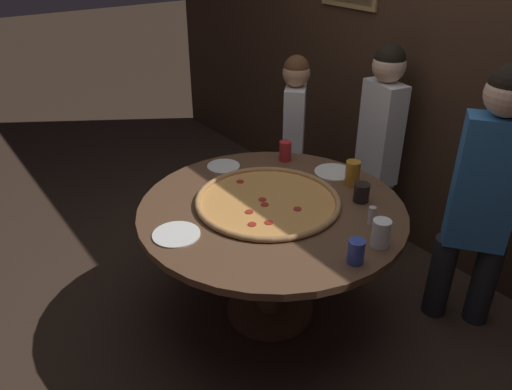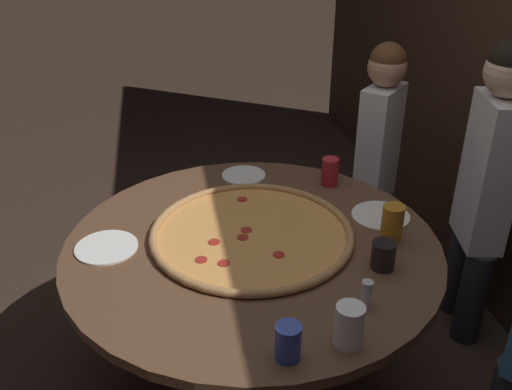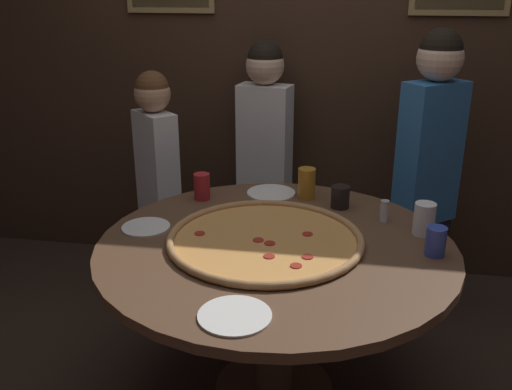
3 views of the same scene
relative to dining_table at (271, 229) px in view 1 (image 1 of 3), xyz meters
name	(u,v)px [view 1 (image 1 of 3)]	position (x,y,z in m)	size (l,w,h in m)	color
ground_plane	(270,311)	(0.00, 0.00, -0.59)	(24.00, 24.00, 0.00)	#38281E
back_wall	(441,65)	(0.00, 1.32, 0.71)	(6.40, 0.08, 2.60)	#3D281C
dining_table	(271,229)	(0.00, 0.00, 0.00)	(1.45, 1.45, 0.74)	brown
giant_pizza	(268,201)	(-0.04, 0.01, 0.16)	(0.80, 0.80, 0.03)	#E0994C
drink_cup_beside_pizza	(353,173)	(0.08, 0.53, 0.22)	(0.08, 0.08, 0.15)	#BC7A23
drink_cup_by_shaker	(381,233)	(0.59, 0.19, 0.22)	(0.09, 0.09, 0.14)	white
drink_cup_near_left	(362,193)	(0.24, 0.43, 0.20)	(0.09, 0.09, 0.10)	black
drink_cup_centre_back	(285,151)	(-0.42, 0.43, 0.21)	(0.08, 0.08, 0.13)	#B22328
drink_cup_far_right	(356,251)	(0.62, 0.00, 0.20)	(0.08, 0.08, 0.12)	#384CB7
white_plate_beside_cup	(176,234)	(-0.06, -0.55, 0.15)	(0.24, 0.24, 0.01)	white
white_plate_far_back	(224,166)	(-0.57, 0.06, 0.15)	(0.21, 0.21, 0.01)	white
white_plate_right_side	(334,172)	(-0.10, 0.56, 0.15)	(0.24, 0.24, 0.01)	white
condiment_shaker	(372,216)	(0.44, 0.30, 0.20)	(0.04, 0.04, 0.10)	silver
diner_side_right	(485,189)	(0.68, 0.88, 0.27)	(0.38, 0.34, 1.52)	#232328
diner_centre_back	(380,137)	(-0.22, 1.09, 0.21)	(0.37, 0.21, 1.43)	#232328
diner_side_left	(294,132)	(-0.77, 0.80, 0.14)	(0.31, 0.31, 1.29)	#232328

